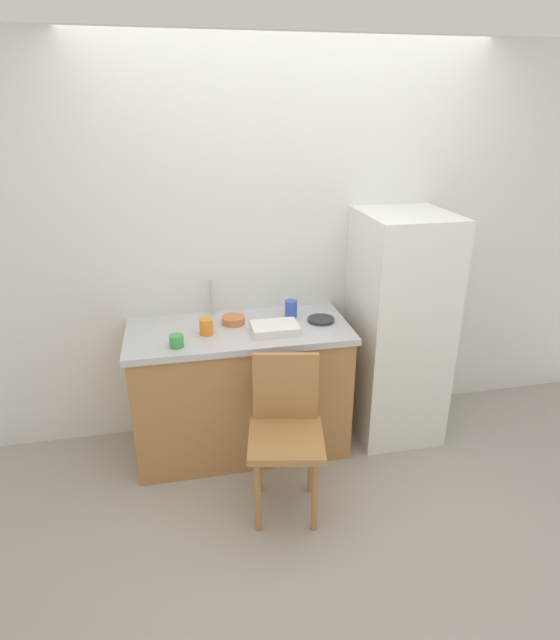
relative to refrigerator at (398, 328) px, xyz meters
name	(u,v)px	position (x,y,z in m)	size (l,w,h in m)	color
ground_plane	(323,502)	(-0.68, -0.65, -0.76)	(8.00, 8.00, 0.00)	#9E998E
back_wall	(287,247)	(-0.68, 0.35, 0.50)	(4.80, 0.10, 2.51)	silver
cabinet_base	(241,391)	(-1.06, 0.00, -0.35)	(1.32, 0.60, 0.82)	#A87542
countertop	(239,331)	(-1.06, 0.00, 0.08)	(1.36, 0.64, 0.04)	#B7B7BC
faucet	(211,297)	(-1.20, 0.25, 0.22)	(0.02, 0.02, 0.24)	#B7B7BC
refrigerator	(398,328)	(0.00, 0.00, 0.00)	(0.54, 0.60, 1.52)	silver
chair	(286,428)	(-0.89, -0.60, -0.26)	(0.47, 0.47, 0.89)	#A87542
dish_tray	(275,328)	(-0.85, -0.11, 0.12)	(0.28, 0.20, 0.05)	white
terracotta_bowl	(233,320)	(-1.08, 0.07, 0.12)	(0.14, 0.14, 0.05)	#C67042
hotplate	(321,320)	(-0.53, 0.00, 0.11)	(0.17, 0.17, 0.02)	#2D2D2D
cup_green	(177,341)	(-1.43, -0.20, 0.13)	(0.08, 0.08, 0.07)	green
cup_orange	(206,327)	(-1.25, -0.06, 0.15)	(0.08, 0.08, 0.10)	orange
cup_blue	(291,309)	(-0.70, 0.11, 0.15)	(0.08, 0.08, 0.11)	blue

